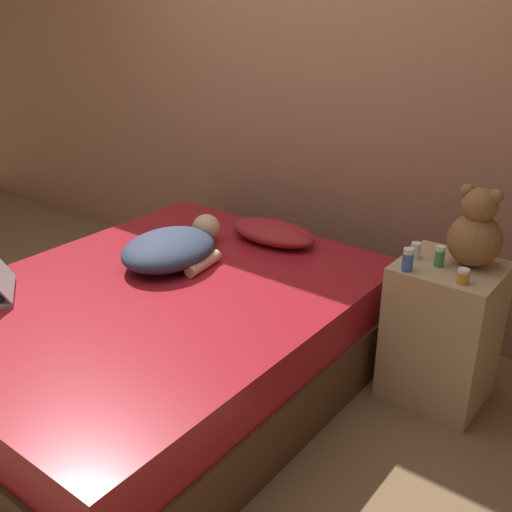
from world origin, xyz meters
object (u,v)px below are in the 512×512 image
Objects in this scene: pillow at (273,232)px; bottle_green at (440,256)px; person_lying at (173,247)px; bottle_blue at (408,260)px; teddy_bear at (476,231)px; bottle_white at (415,251)px; bottle_amber at (463,276)px.

pillow is 5.47× the size of bottle_green.
bottle_green reaches higher than person_lying.
bottle_blue is (-0.09, -0.13, 0.00)m from bottle_green.
bottle_blue is (-0.20, -0.23, -0.11)m from teddy_bear.
bottle_white is 0.29m from bottle_amber.
bottle_amber is at bearing 6.23° from person_lying.
pillow is at bearing 166.29° from bottle_blue.
bottle_amber is (0.04, -0.20, -0.13)m from teddy_bear.
teddy_bear reaches higher than bottle_white.
teddy_bear reaches higher than person_lying.
bottle_amber is at bearing -24.20° from bottle_white.
teddy_bear is at bearing 1.07° from pillow.
person_lying is at bearing -164.60° from bottle_blue.
teddy_bear reaches higher than pillow.
bottle_green is at bearing -135.53° from teddy_bear.
bottle_amber is (1.34, 0.33, 0.11)m from person_lying.
bottle_green is 0.92× the size of bottle_blue.
teddy_bear is 0.27m from bottle_white.
bottle_blue reaches higher than person_lying.
person_lying is 1.28m from bottle_green.
teddy_bear is 0.24m from bottle_amber.
teddy_bear is 4.82× the size of bottle_white.
person_lying is (-0.24, -0.52, 0.02)m from pillow.
bottle_amber is 0.17m from bottle_green.
teddy_bear is 3.51× the size of bottle_blue.
bottle_green is at bearing 12.10° from person_lying.
bottle_green is at bearing 54.58° from bottle_blue.
teddy_bear is (1.31, 0.54, 0.23)m from person_lying.
pillow is at bearing 175.47° from bottle_white.
teddy_bear is at bearing 14.61° from person_lying.
bottle_amber reaches higher than pillow.
person_lying is 1.95× the size of teddy_bear.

